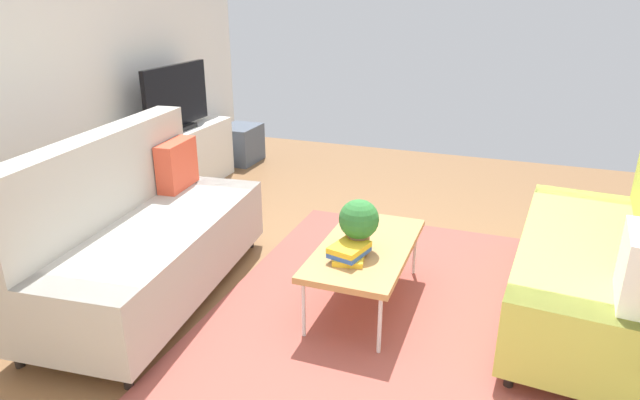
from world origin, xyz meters
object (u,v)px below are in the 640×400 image
coffee_table (366,249)px  bottle_0 (169,126)px  tv (177,99)px  vase_1 (149,128)px  couch_beige (142,234)px  vase_0 (136,133)px  tv_console (181,160)px  bottle_1 (174,125)px  storage_trunk (241,144)px  couch_green (607,259)px  table_book_0 (349,257)px  potted_plant (359,222)px

coffee_table → bottle_0: bearing=61.2°
tv → vase_1: 0.45m
couch_beige → bottle_0: couch_beige is taller
vase_0 → vase_1: bearing=0.0°
tv_console → bottle_1: 0.41m
vase_1 → bottle_1: (0.27, -0.09, -0.02)m
couch_beige → bottle_0: size_ratio=12.08×
couch_beige → storage_trunk: bearing=-169.4°
bottle_0 → storage_trunk: bearing=-2.6°
couch_green → vase_1: bearing=82.6°
bottle_0 → couch_green: bearing=-105.1°
table_book_0 → couch_green: bearing=-71.3°
couch_beige → coffee_table: (0.39, -1.42, -0.05)m
couch_beige → tv_console: bearing=-158.4°
couch_green → vase_0: bearing=85.4°
tv → bottle_0: bearing=-174.2°
potted_plant → vase_1: (1.20, 2.43, 0.12)m
tv_console → table_book_0: bearing=-126.0°
vase_0 → bottle_1: (0.47, -0.09, -0.02)m
tv_console → bottle_1: size_ratio=9.84×
couch_green → storage_trunk: couch_green is taller
coffee_table → tv: bearing=57.8°
tv_console → bottle_0: bearing=-168.6°
coffee_table → tv_console: size_ratio=0.79×
coffee_table → storage_trunk: bearing=41.5°
tv → table_book_0: tv is taller
storage_trunk → potted_plant: (-2.68, -2.28, 0.39)m
potted_plant → table_book_0: 0.22m
couch_green → tv_console: size_ratio=1.40×
coffee_table → tv_console: (1.50, 2.40, -0.07)m
couch_beige → table_book_0: bearing=91.6°
couch_beige → potted_plant: bearing=96.8°
couch_beige → table_book_0: 1.39m
coffee_table → vase_1: (1.12, 2.45, 0.34)m
tv_console → tv: 0.63m
coffee_table → table_book_0: 0.22m
vase_0 → bottle_1: vase_0 is taller
couch_green → coffee_table: couch_green is taller
coffee_table → vase_1: size_ratio=6.02×
bottle_1 → tv_console: bearing=20.3°
couch_beige → coffee_table: size_ratio=1.80×
tv → bottle_1: size_ratio=7.03×
couch_beige → storage_trunk: couch_beige is taller
coffee_table → table_book_0: table_book_0 is taller
vase_1 → potted_plant: bearing=-116.3°
tv → couch_green: bearing=-107.8°
couch_beige → storage_trunk: (2.99, 0.88, -0.22)m
tv → bottle_1: bearing=-169.5°
storage_trunk → bottle_1: bottle_1 is taller
couch_beige → potted_plant: (0.31, -1.39, 0.17)m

